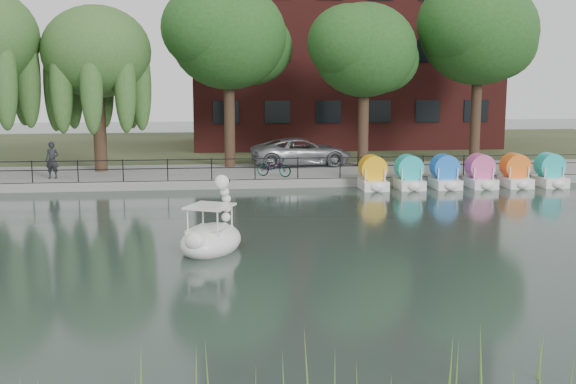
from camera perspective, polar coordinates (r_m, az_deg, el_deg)
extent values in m
plane|color=#2E3D39|center=(20.61, -0.14, -5.40)|extent=(120.00, 120.00, 0.00)
cube|color=gray|center=(36.23, -2.91, 1.35)|extent=(40.00, 6.00, 0.40)
cube|color=gray|center=(33.32, -2.59, 0.64)|extent=(40.00, 0.25, 0.40)
cube|color=#47512D|center=(50.11, -3.90, 3.55)|extent=(60.00, 22.00, 0.36)
cylinder|color=black|center=(33.36, -2.63, 2.65)|extent=(32.00, 0.04, 0.04)
cylinder|color=black|center=(33.41, -2.63, 1.97)|extent=(32.00, 0.04, 0.04)
cylinder|color=black|center=(33.41, -2.62, 1.88)|extent=(0.05, 0.05, 1.00)
cube|color=#4C1E16|center=(50.81, 4.14, 14.00)|extent=(20.00, 10.00, 18.00)
cylinder|color=#473323|center=(37.31, -14.64, 4.54)|extent=(0.60, 0.60, 3.80)
ellipsoid|color=#4A7033|center=(37.20, -14.90, 10.67)|extent=(5.32, 5.32, 4.52)
cylinder|color=#473323|center=(37.92, -4.64, 5.41)|extent=(0.60, 0.60, 4.50)
ellipsoid|color=#2C6024|center=(37.87, -4.73, 12.14)|extent=(6.00, 6.00, 5.10)
cylinder|color=#473323|center=(38.30, 5.96, 5.09)|extent=(0.60, 0.60, 4.05)
ellipsoid|color=#2C6024|center=(38.21, 6.06, 11.09)|extent=(5.40, 5.40, 4.59)
cylinder|color=#473323|center=(41.10, 14.60, 5.61)|extent=(0.60, 0.60, 4.72)
ellipsoid|color=#2C6024|center=(41.08, 14.87, 12.12)|extent=(6.30, 6.30, 5.36)
imported|color=gray|center=(38.20, 1.06, 3.35)|extent=(3.47, 6.34, 1.69)
imported|color=gray|center=(34.23, -1.11, 2.07)|extent=(1.33, 1.80, 1.00)
imported|color=black|center=(35.24, -18.14, 2.61)|extent=(0.79, 0.60, 1.98)
ellipsoid|color=white|center=(21.72, -6.10, -3.91)|extent=(2.56, 3.02, 0.57)
cube|color=white|center=(21.57, -6.22, -3.22)|extent=(1.43, 1.48, 0.29)
cube|color=white|center=(21.46, -6.20, -1.13)|extent=(1.62, 1.67, 0.06)
ellipsoid|color=white|center=(20.70, -7.37, -3.92)|extent=(0.74, 0.68, 0.53)
sphere|color=white|center=(22.17, -5.26, 0.78)|extent=(0.46, 0.46, 0.46)
cone|color=black|center=(22.46, -4.94, 0.82)|extent=(0.28, 0.31, 0.19)
cylinder|color=yellow|center=(22.33, -5.08, 0.79)|extent=(0.27, 0.19, 0.25)
cube|color=white|center=(33.25, 6.73, 0.61)|extent=(1.15, 1.70, 0.44)
cylinder|color=#FFB014|center=(33.25, 6.71, 1.88)|extent=(0.90, 1.20, 0.90)
cube|color=white|center=(33.68, 9.55, 0.65)|extent=(1.15, 1.70, 0.44)
cylinder|color=#23BAC2|center=(33.67, 9.53, 1.90)|extent=(0.90, 1.20, 0.90)
cube|color=white|center=(34.18, 12.29, 0.69)|extent=(1.15, 1.70, 0.44)
cylinder|color=blue|center=(34.17, 12.28, 1.93)|extent=(0.90, 1.20, 0.90)
cube|color=white|center=(34.76, 14.94, 0.73)|extent=(1.15, 1.70, 0.44)
cylinder|color=#DC5399|center=(34.75, 14.93, 1.95)|extent=(0.90, 1.20, 0.90)
cube|color=white|center=(35.41, 17.51, 0.77)|extent=(1.15, 1.70, 0.44)
cylinder|color=orange|center=(35.41, 17.50, 1.96)|extent=(0.90, 1.20, 0.90)
cube|color=white|center=(36.13, 19.97, 0.80)|extent=(1.15, 1.70, 0.44)
cylinder|color=#24B9BD|center=(36.13, 19.97, 1.97)|extent=(0.90, 1.20, 0.90)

